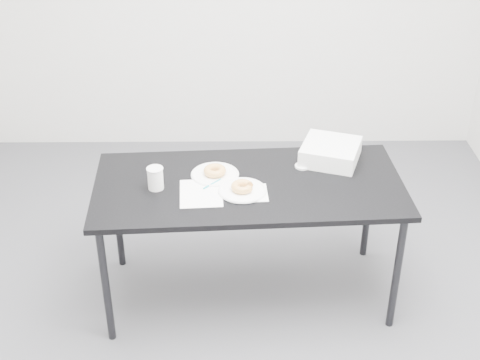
{
  "coord_description": "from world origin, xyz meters",
  "views": [
    {
      "loc": [
        0.06,
        -2.93,
        2.57
      ],
      "look_at": [
        0.09,
        0.02,
        0.81
      ],
      "focal_mm": 50.0,
      "sensor_mm": 36.0,
      "label": 1
    }
  ],
  "objects_px": {
    "pen": "(212,184)",
    "donut_far": "(215,171)",
    "table": "(249,192)",
    "coffee_cup": "(155,178)",
    "plate_near": "(242,190)",
    "plate_far": "(215,174)",
    "scorecard": "(201,193)",
    "donut_near": "(242,187)",
    "bakery_box": "(330,152)"
  },
  "relations": [
    {
      "from": "table",
      "to": "coffee_cup",
      "type": "bearing_deg",
      "value": -177.66
    },
    {
      "from": "table",
      "to": "plate_far",
      "type": "bearing_deg",
      "value": 151.27
    },
    {
      "from": "scorecard",
      "to": "pen",
      "type": "distance_m",
      "value": 0.1
    },
    {
      "from": "plate_near",
      "to": "coffee_cup",
      "type": "relative_size",
      "value": 2.06
    },
    {
      "from": "coffee_cup",
      "to": "bakery_box",
      "type": "bearing_deg",
      "value": 17.41
    },
    {
      "from": "donut_near",
      "to": "bakery_box",
      "type": "bearing_deg",
      "value": 33.86
    },
    {
      "from": "table",
      "to": "donut_far",
      "type": "height_order",
      "value": "donut_far"
    },
    {
      "from": "pen",
      "to": "coffee_cup",
      "type": "relative_size",
      "value": 1.05
    },
    {
      "from": "scorecard",
      "to": "donut_far",
      "type": "height_order",
      "value": "donut_far"
    },
    {
      "from": "plate_near",
      "to": "plate_far",
      "type": "height_order",
      "value": "plate_near"
    },
    {
      "from": "donut_far",
      "to": "coffee_cup",
      "type": "height_order",
      "value": "coffee_cup"
    },
    {
      "from": "donut_far",
      "to": "plate_near",
      "type": "bearing_deg",
      "value": -49.36
    },
    {
      "from": "plate_near",
      "to": "plate_far",
      "type": "bearing_deg",
      "value": 130.64
    },
    {
      "from": "donut_near",
      "to": "bakery_box",
      "type": "relative_size",
      "value": 0.39
    },
    {
      "from": "bakery_box",
      "to": "plate_far",
      "type": "bearing_deg",
      "value": -147.01
    },
    {
      "from": "table",
      "to": "pen",
      "type": "bearing_deg",
      "value": -178.33
    },
    {
      "from": "table",
      "to": "coffee_cup",
      "type": "xyz_separation_m",
      "value": [
        -0.48,
        -0.05,
        0.12
      ]
    },
    {
      "from": "donut_far",
      "to": "plate_far",
      "type": "bearing_deg",
      "value": 0.0
    },
    {
      "from": "bakery_box",
      "to": "coffee_cup",
      "type": "bearing_deg",
      "value": -143.82
    },
    {
      "from": "plate_far",
      "to": "pen",
      "type": "bearing_deg",
      "value": -96.77
    },
    {
      "from": "plate_far",
      "to": "donut_far",
      "type": "relative_size",
      "value": 2.13
    },
    {
      "from": "coffee_cup",
      "to": "table",
      "type": "bearing_deg",
      "value": 5.63
    },
    {
      "from": "plate_far",
      "to": "donut_far",
      "type": "distance_m",
      "value": 0.02
    },
    {
      "from": "pen",
      "to": "plate_near",
      "type": "distance_m",
      "value": 0.17
    },
    {
      "from": "pen",
      "to": "coffee_cup",
      "type": "distance_m",
      "value": 0.3
    },
    {
      "from": "pen",
      "to": "coffee_cup",
      "type": "height_order",
      "value": "coffee_cup"
    },
    {
      "from": "donut_near",
      "to": "bakery_box",
      "type": "distance_m",
      "value": 0.6
    },
    {
      "from": "scorecard",
      "to": "pen",
      "type": "xyz_separation_m",
      "value": [
        0.06,
        0.08,
        0.01
      ]
    },
    {
      "from": "coffee_cup",
      "to": "plate_near",
      "type": "bearing_deg",
      "value": -4.59
    },
    {
      "from": "scorecard",
      "to": "coffee_cup",
      "type": "xyz_separation_m",
      "value": [
        -0.24,
        0.05,
        0.06
      ]
    },
    {
      "from": "pen",
      "to": "table",
      "type": "bearing_deg",
      "value": -41.85
    },
    {
      "from": "table",
      "to": "pen",
      "type": "distance_m",
      "value": 0.2
    },
    {
      "from": "plate_far",
      "to": "bakery_box",
      "type": "bearing_deg",
      "value": 14.22
    },
    {
      "from": "donut_far",
      "to": "coffee_cup",
      "type": "bearing_deg",
      "value": -156.21
    },
    {
      "from": "plate_near",
      "to": "donut_near",
      "type": "bearing_deg",
      "value": 0.0
    },
    {
      "from": "scorecard",
      "to": "donut_far",
      "type": "relative_size",
      "value": 2.26
    },
    {
      "from": "table",
      "to": "bakery_box",
      "type": "height_order",
      "value": "bakery_box"
    },
    {
      "from": "table",
      "to": "plate_near",
      "type": "height_order",
      "value": "plate_near"
    },
    {
      "from": "scorecard",
      "to": "plate_near",
      "type": "height_order",
      "value": "plate_near"
    },
    {
      "from": "plate_far",
      "to": "bakery_box",
      "type": "relative_size",
      "value": 0.86
    },
    {
      "from": "donut_far",
      "to": "coffee_cup",
      "type": "relative_size",
      "value": 1.0
    },
    {
      "from": "donut_far",
      "to": "scorecard",
      "type": "bearing_deg",
      "value": -109.93
    },
    {
      "from": "table",
      "to": "scorecard",
      "type": "distance_m",
      "value": 0.27
    },
    {
      "from": "donut_far",
      "to": "table",
      "type": "bearing_deg",
      "value": -25.44
    },
    {
      "from": "plate_near",
      "to": "bakery_box",
      "type": "distance_m",
      "value": 0.6
    },
    {
      "from": "donut_near",
      "to": "plate_far",
      "type": "distance_m",
      "value": 0.23
    },
    {
      "from": "plate_near",
      "to": "donut_near",
      "type": "height_order",
      "value": "donut_near"
    },
    {
      "from": "scorecard",
      "to": "pen",
      "type": "height_order",
      "value": "pen"
    },
    {
      "from": "pen",
      "to": "donut_far",
      "type": "height_order",
      "value": "donut_far"
    },
    {
      "from": "scorecard",
      "to": "coffee_cup",
      "type": "relative_size",
      "value": 2.25
    }
  ]
}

